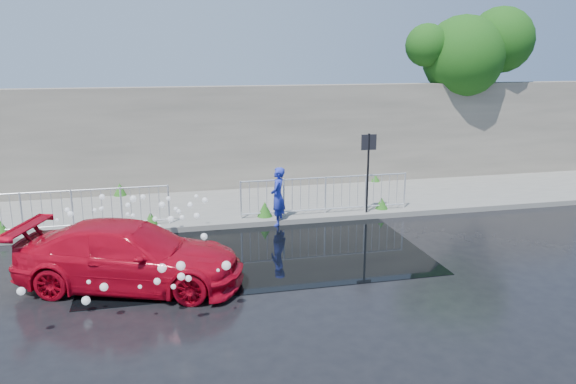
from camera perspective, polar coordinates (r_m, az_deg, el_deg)
name	(u,v)px	position (r m, az deg, el deg)	size (l,w,h in m)	color
ground	(241,268)	(12.91, -4.75, -7.66)	(90.00, 90.00, 0.00)	black
pavement	(217,207)	(17.60, -7.19, -1.52)	(30.00, 4.00, 0.15)	#62635E
curb	(225,226)	(15.69, -6.40, -3.41)	(30.00, 0.25, 0.16)	#62635E
retaining_wall	(209,138)	(19.37, -8.07, 5.41)	(30.00, 0.60, 3.50)	#605A51
puddle	(255,251)	(13.90, -3.32, -5.99)	(8.00, 5.00, 0.01)	black
sign_post	(368,160)	(16.38, 8.15, 3.21)	(0.45, 0.06, 2.50)	black
tree	(472,51)	(22.49, 18.22, 13.44)	(5.00, 3.02, 6.42)	#332114
railing_left	(72,209)	(15.92, -21.07, -1.58)	(5.05, 0.05, 1.10)	silver
railing_right	(325,194)	(16.44, 3.82, -0.17)	(5.05, 0.05, 1.10)	silver
weeds	(206,204)	(16.96, -8.34, -1.23)	(12.17, 3.93, 0.44)	#124613
water_spray	(148,232)	(13.14, -14.03, -3.96)	(3.70, 5.61, 1.08)	white
red_car	(130,256)	(12.11, -15.71, -6.24)	(1.89, 4.66, 1.35)	#AE061A
person	(278,196)	(15.72, -1.04, -0.45)	(0.60, 0.40, 1.66)	#2431B5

